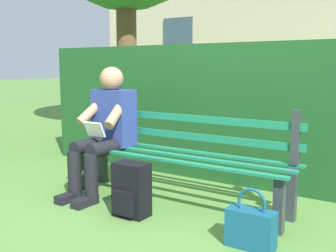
% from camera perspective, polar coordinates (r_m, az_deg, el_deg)
% --- Properties ---
extents(ground, '(60.00, 60.00, 0.00)m').
position_cam_1_polar(ground, '(3.54, 0.91, -10.75)').
color(ground, '#517F38').
extents(park_bench, '(2.07, 0.45, 0.84)m').
position_cam_1_polar(park_bench, '(3.48, 1.49, -3.91)').
color(park_bench, '#2D3338').
rests_on(park_bench, ground).
extents(person_seated, '(0.44, 0.73, 1.16)m').
position_cam_1_polar(person_seated, '(3.72, -8.83, -0.21)').
color(person_seated, navy).
rests_on(person_seated, ground).
extents(hedge_backdrop, '(4.64, 0.72, 1.47)m').
position_cam_1_polar(hedge_backdrop, '(4.27, 10.09, 2.45)').
color(hedge_backdrop, '#19471E').
rests_on(hedge_backdrop, ground).
extents(backpack, '(0.27, 0.24, 0.42)m').
position_cam_1_polar(backpack, '(3.20, -5.19, -8.98)').
color(backpack, black).
rests_on(backpack, ground).
extents(handbag, '(0.31, 0.14, 0.40)m').
position_cam_1_polar(handbag, '(2.73, 11.61, -13.80)').
color(handbag, navy).
rests_on(handbag, ground).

